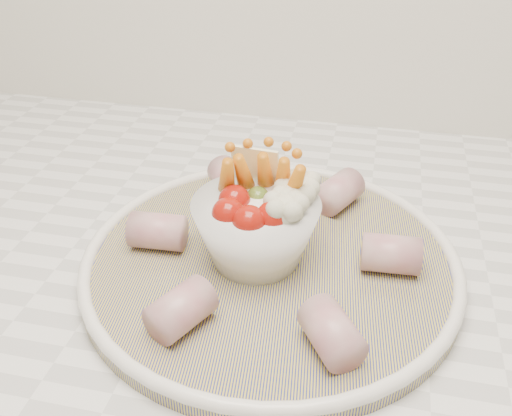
# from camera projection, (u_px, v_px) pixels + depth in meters

# --- Properties ---
(serving_platter) EXTENTS (0.38, 0.38, 0.02)m
(serving_platter) POSITION_uv_depth(u_px,v_px,m) (271.00, 261.00, 0.53)
(serving_platter) COLOR navy
(serving_platter) RESTS_ON kitchen_counter
(veggie_bowl) EXTENTS (0.11, 0.11, 0.10)m
(veggie_bowl) POSITION_uv_depth(u_px,v_px,m) (259.00, 222.00, 0.51)
(veggie_bowl) COLOR white
(veggie_bowl) RESTS_ON serving_platter
(cured_meat_rolls) EXTENTS (0.27, 0.26, 0.03)m
(cured_meat_rolls) POSITION_uv_depth(u_px,v_px,m) (271.00, 242.00, 0.52)
(cured_meat_rolls) COLOR #A24A57
(cured_meat_rolls) RESTS_ON serving_platter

